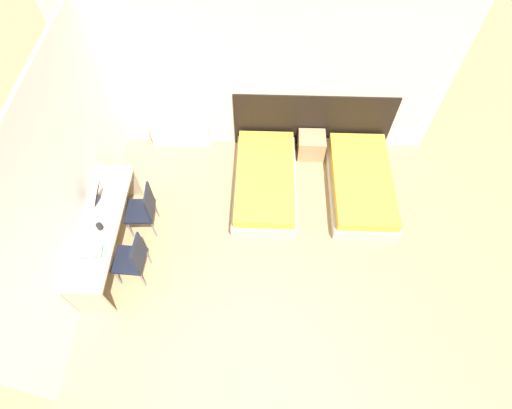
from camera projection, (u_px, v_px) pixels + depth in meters
name	position (u px, v px, depth m)	size (l,w,h in m)	color
ground_plane	(251.00, 364.00, 5.10)	(20.00, 20.00, 0.00)	tan
wall_back	(260.00, 80.00, 6.03)	(5.72, 0.05, 2.70)	silver
wall_left	(67.00, 178.00, 5.03)	(0.05, 4.77, 2.70)	silver
headboard_panel	(313.00, 122.00, 6.66)	(2.64, 0.03, 1.10)	black
bed_near_window	(265.00, 181.00, 6.46)	(1.00, 1.89, 0.36)	beige
bed_near_door	(361.00, 183.00, 6.43)	(1.00, 1.89, 0.36)	beige
nightstand	(311.00, 145.00, 6.82)	(0.45, 0.40, 0.42)	tan
radiator	(180.00, 134.00, 6.89)	(1.00, 0.12, 0.53)	silver
desk	(104.00, 229.00, 5.51)	(0.53, 1.99, 0.74)	#C6B28E
chair_near_laptop	(143.00, 208.00, 5.77)	(0.43, 0.43, 0.92)	black
chair_near_notebook	(133.00, 258.00, 5.34)	(0.43, 0.43, 0.92)	black
laptop	(104.00, 198.00, 5.51)	(0.34, 0.24, 0.32)	silver
open_notebook	(91.00, 252.00, 5.14)	(0.32, 0.22, 0.02)	#236B3D
mug	(100.00, 226.00, 5.30)	(0.08, 0.08, 0.09)	black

